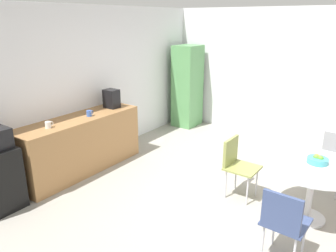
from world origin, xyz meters
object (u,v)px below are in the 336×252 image
object	(u,v)px
round_table	(313,175)
mug_red	(89,113)
mug_white	(48,125)
chair_navy	(283,219)
coffee_maker	(111,99)
fruit_bowl	(318,160)
chair_olive	(236,161)
locker_cabinet	(187,86)
chair_gray	(334,156)
mug_green	(113,105)

from	to	relation	value
round_table	mug_red	world-z (taller)	mug_red
round_table	mug_white	xyz separation A→B (m)	(-1.28, 3.30, 0.35)
chair_navy	coffee_maker	size ratio (longest dim) A/B	2.59
round_table	chair_navy	world-z (taller)	chair_navy
fruit_bowl	mug_white	bearing A→B (deg)	112.40
chair_olive	coffee_maker	xyz separation A→B (m)	(0.02, 2.37, 0.54)
locker_cabinet	chair_gray	size ratio (longest dim) A/B	2.19
mug_white	mug_red	distance (m)	0.73
round_table	mug_green	world-z (taller)	mug_green
locker_cabinet	round_table	size ratio (longest dim) A/B	1.60
fruit_bowl	locker_cabinet	bearing A→B (deg)	55.41
round_table	mug_red	xyz separation A→B (m)	(-0.55, 3.27, 0.35)
chair_navy	mug_white	world-z (taller)	mug_white
round_table	mug_white	world-z (taller)	mug_white
chair_gray	coffee_maker	world-z (taller)	coffee_maker
locker_cabinet	coffee_maker	world-z (taller)	locker_cabinet
chair_olive	mug_green	bearing A→B (deg)	89.03
locker_cabinet	mug_white	distance (m)	3.62
chair_olive	chair_navy	xyz separation A→B (m)	(-1.00, -0.95, 0.00)
mug_green	mug_red	world-z (taller)	same
locker_cabinet	chair_gray	world-z (taller)	locker_cabinet
mug_white	chair_navy	bearing A→B (deg)	-84.76
round_table	mug_red	size ratio (longest dim) A/B	8.81
chair_gray	mug_white	world-z (taller)	mug_white
chair_navy	mug_white	xyz separation A→B (m)	(-0.30, 3.26, 0.43)
fruit_bowl	mug_green	bearing A→B (deg)	90.39
fruit_bowl	mug_green	xyz separation A→B (m)	(-0.02, 3.35, 0.17)
chair_navy	coffee_maker	bearing A→B (deg)	72.86
round_table	chair_olive	xyz separation A→B (m)	(0.02, 0.99, -0.08)
chair_gray	mug_white	distance (m)	4.08
chair_navy	mug_white	distance (m)	3.30
chair_olive	mug_white	xyz separation A→B (m)	(-1.30, 2.31, 0.43)
chair_gray	coffee_maker	size ratio (longest dim) A/B	2.59
mug_white	mug_red	world-z (taller)	same
round_table	mug_white	size ratio (longest dim) A/B	8.81
chair_navy	mug_green	xyz separation A→B (m)	(1.04, 3.30, 0.43)
mug_green	coffee_maker	distance (m)	0.11
mug_white	mug_red	bearing A→B (deg)	-1.85
mug_green	mug_red	xyz separation A→B (m)	(-0.61, -0.07, 0.00)
mug_red	chair_olive	bearing A→B (deg)	-76.06
coffee_maker	round_table	bearing A→B (deg)	-90.64
fruit_bowl	mug_green	distance (m)	3.36
chair_gray	coffee_maker	bearing A→B (deg)	105.42
chair_olive	mug_red	world-z (taller)	mug_red
coffee_maker	mug_white	bearing A→B (deg)	-177.34
round_table	mug_green	distance (m)	3.36
chair_olive	chair_gray	distance (m)	1.44
locker_cabinet	round_table	distance (m)	4.02
round_table	chair_navy	distance (m)	0.99
chair_navy	mug_green	bearing A→B (deg)	72.48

